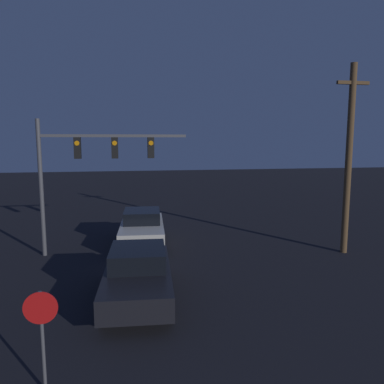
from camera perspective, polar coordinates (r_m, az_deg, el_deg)
car_near at (r=11.89m, az=-8.24°, el=-12.26°), size 2.28×4.83×1.60m
car_far at (r=17.94m, az=-7.61°, el=-5.31°), size 2.28×4.83×1.60m
traffic_signal_mast at (r=16.52m, az=-15.73°, el=4.56°), size 6.24×0.30×5.78m
stop_sign at (r=8.13m, az=-21.96°, el=-18.09°), size 0.64×0.07×2.06m
utility_pole at (r=17.35m, az=22.77°, el=4.88°), size 1.43×0.28×8.08m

